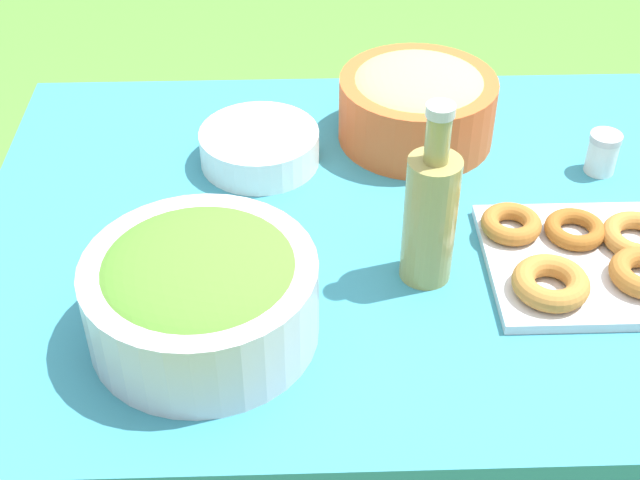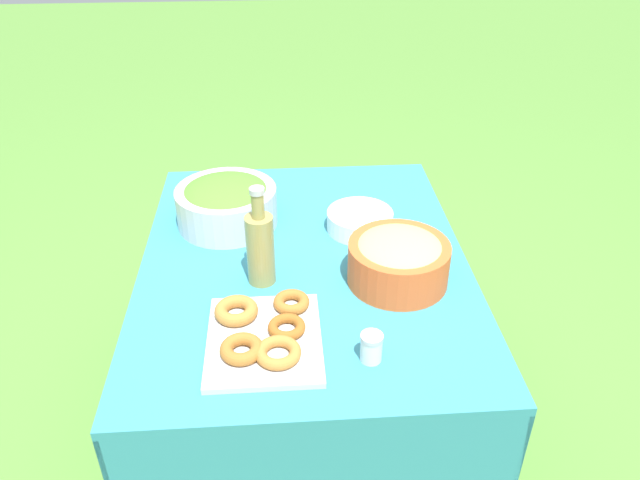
{
  "view_description": "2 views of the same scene",
  "coord_description": "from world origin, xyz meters",
  "px_view_note": "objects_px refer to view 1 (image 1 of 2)",
  "views": [
    {
      "loc": [
        -0.09,
        -1.1,
        1.58
      ],
      "look_at": [
        -0.06,
        -0.06,
        0.74
      ],
      "focal_mm": 50.0,
      "sensor_mm": 36.0,
      "label": 1
    },
    {
      "loc": [
        1.48,
        -0.06,
        1.73
      ],
      "look_at": [
        -0.05,
        0.05,
        0.75
      ],
      "focal_mm": 35.0,
      "sensor_mm": 36.0,
      "label": 2
    }
  ],
  "objects_px": {
    "salad_bowl": "(201,291)",
    "plate_stack": "(260,147)",
    "donut_platter": "(591,258)",
    "olive_oil_bottle": "(430,213)",
    "pasta_bowl": "(417,102)"
  },
  "relations": [
    {
      "from": "olive_oil_bottle",
      "to": "plate_stack",
      "type": "bearing_deg",
      "value": 129.56
    },
    {
      "from": "salad_bowl",
      "to": "plate_stack",
      "type": "distance_m",
      "value": 0.42
    },
    {
      "from": "plate_stack",
      "to": "olive_oil_bottle",
      "type": "height_order",
      "value": "olive_oil_bottle"
    },
    {
      "from": "salad_bowl",
      "to": "plate_stack",
      "type": "xyz_separation_m",
      "value": [
        0.07,
        0.41,
        -0.04
      ]
    },
    {
      "from": "pasta_bowl",
      "to": "olive_oil_bottle",
      "type": "bearing_deg",
      "value": -94.26
    },
    {
      "from": "plate_stack",
      "to": "olive_oil_bottle",
      "type": "relative_size",
      "value": 0.71
    },
    {
      "from": "plate_stack",
      "to": "olive_oil_bottle",
      "type": "xyz_separation_m",
      "value": [
        0.25,
        -0.3,
        0.08
      ]
    },
    {
      "from": "salad_bowl",
      "to": "plate_stack",
      "type": "relative_size",
      "value": 1.53
    },
    {
      "from": "pasta_bowl",
      "to": "olive_oil_bottle",
      "type": "height_order",
      "value": "olive_oil_bottle"
    },
    {
      "from": "pasta_bowl",
      "to": "plate_stack",
      "type": "bearing_deg",
      "value": -165.95
    },
    {
      "from": "donut_platter",
      "to": "plate_stack",
      "type": "relative_size",
      "value": 1.64
    },
    {
      "from": "pasta_bowl",
      "to": "donut_platter",
      "type": "bearing_deg",
      "value": -59.11
    },
    {
      "from": "donut_platter",
      "to": "olive_oil_bottle",
      "type": "distance_m",
      "value": 0.26
    },
    {
      "from": "pasta_bowl",
      "to": "olive_oil_bottle",
      "type": "distance_m",
      "value": 0.37
    },
    {
      "from": "salad_bowl",
      "to": "donut_platter",
      "type": "distance_m",
      "value": 0.57
    }
  ]
}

